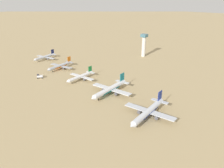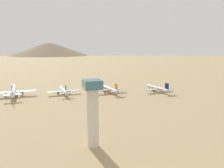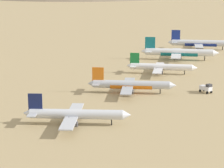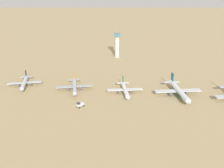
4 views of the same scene
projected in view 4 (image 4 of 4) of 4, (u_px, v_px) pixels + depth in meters
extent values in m
plane|color=tan|center=(125.00, 93.00, 192.73)|extent=(1800.00, 1800.00, 0.00)
cylinder|color=silver|center=(24.00, 83.00, 204.97)|extent=(29.90, 7.57, 3.14)
cone|color=silver|center=(21.00, 90.00, 190.21)|extent=(3.08, 3.44, 3.08)
cone|color=silver|center=(27.00, 76.00, 219.59)|extent=(2.71, 3.14, 2.83)
cube|color=#141E51|center=(26.00, 73.00, 215.51)|extent=(4.54, 0.97, 5.79)
cube|color=#B6BBC5|center=(26.00, 77.00, 217.21)|extent=(4.10, 10.21, 0.30)
cube|color=#B6BBC5|center=(25.00, 83.00, 206.31)|extent=(8.31, 28.41, 0.37)
cylinder|color=#4C4C54|center=(31.00, 84.00, 207.00)|extent=(3.72, 2.40, 1.90)
cylinder|color=#4C4C54|center=(19.00, 85.00, 205.25)|extent=(3.72, 2.40, 1.90)
cylinder|color=black|center=(23.00, 90.00, 195.37)|extent=(0.36, 0.36, 3.16)
cylinder|color=black|center=(28.00, 84.00, 207.94)|extent=(0.36, 0.36, 3.16)
cylinder|color=black|center=(22.00, 84.00, 207.18)|extent=(0.36, 0.36, 3.16)
cylinder|color=#B2B7C1|center=(75.00, 86.00, 196.85)|extent=(31.17, 6.69, 3.27)
cone|color=#B2B7C1|center=(75.00, 95.00, 181.36)|extent=(3.09, 3.49, 3.21)
cone|color=#B2B7C1|center=(74.00, 79.00, 212.17)|extent=(2.72, 3.19, 2.94)
cube|color=orange|center=(74.00, 76.00, 207.90)|extent=(4.74, 0.82, 6.03)
cube|color=#A4A8B2|center=(74.00, 80.00, 209.68)|extent=(3.88, 10.57, 0.31)
cube|color=#A4A8B2|center=(75.00, 86.00, 198.24)|extent=(7.52, 29.57, 0.39)
cylinder|color=#4C4C54|center=(81.00, 88.00, 198.78)|extent=(3.81, 2.37, 1.98)
cylinder|color=#4C4C54|center=(68.00, 88.00, 197.33)|extent=(3.81, 2.37, 1.98)
cylinder|color=black|center=(75.00, 94.00, 186.77)|extent=(0.38, 0.38, 3.29)
cylinder|color=black|center=(77.00, 87.00, 199.87)|extent=(0.38, 0.38, 3.29)
cylinder|color=black|center=(72.00, 88.00, 199.24)|extent=(0.38, 0.38, 3.29)
cylinder|color=orange|center=(75.00, 87.00, 196.94)|extent=(17.31, 5.15, 3.28)
cylinder|color=white|center=(125.00, 90.00, 190.94)|extent=(29.94, 4.51, 3.15)
cone|color=white|center=(128.00, 98.00, 175.92)|extent=(2.79, 3.20, 3.09)
cone|color=white|center=(122.00, 82.00, 205.80)|extent=(2.45, 2.94, 2.83)
cube|color=#197A38|center=(123.00, 79.00, 201.67)|extent=(4.57, 0.50, 5.80)
cube|color=silver|center=(123.00, 83.00, 203.39)|extent=(3.10, 10.05, 0.30)
cube|color=silver|center=(125.00, 90.00, 192.29)|extent=(5.43, 28.33, 0.37)
cylinder|color=#4C4C54|center=(131.00, 91.00, 192.50)|extent=(3.56, 2.06, 1.91)
cylinder|color=#4C4C54|center=(119.00, 91.00, 191.71)|extent=(3.56, 2.06, 1.91)
cylinder|color=black|center=(127.00, 98.00, 181.16)|extent=(0.36, 0.36, 3.17)
cylinder|color=black|center=(127.00, 91.00, 193.73)|extent=(0.36, 0.36, 3.17)
cylinder|color=black|center=(122.00, 91.00, 193.39)|extent=(0.36, 0.36, 3.17)
cylinder|color=silver|center=(179.00, 91.00, 186.45)|extent=(38.38, 5.96, 4.03)
cone|color=silver|center=(189.00, 103.00, 167.21)|extent=(3.59, 4.12, 3.95)
cone|color=silver|center=(170.00, 81.00, 205.49)|extent=(3.15, 3.78, 3.63)
cube|color=#14727F|center=(172.00, 77.00, 200.20)|extent=(5.85, 0.67, 7.43)
cube|color=silver|center=(172.00, 82.00, 202.39)|extent=(4.04, 12.90, 0.38)
cube|color=silver|center=(178.00, 91.00, 188.18)|extent=(7.13, 36.32, 0.48)
cylinder|color=#4C4C54|center=(186.00, 93.00, 188.48)|extent=(4.58, 2.66, 2.44)
cylinder|color=#4C4C54|center=(170.00, 93.00, 187.40)|extent=(4.58, 2.66, 2.44)
cylinder|color=black|center=(185.00, 102.00, 173.93)|extent=(0.47, 0.47, 4.06)
cylinder|color=black|center=(181.00, 92.00, 190.04)|extent=(0.47, 0.47, 4.06)
cylinder|color=black|center=(174.00, 92.00, 189.57)|extent=(0.47, 0.47, 4.06)
cylinder|color=#14727F|center=(179.00, 91.00, 186.56)|extent=(21.20, 5.10, 4.04)
cube|color=silver|center=(80.00, 104.00, 170.13)|extent=(5.36, 5.24, 1.70)
cube|color=#333338|center=(78.00, 103.00, 168.42)|extent=(2.73, 2.74, 1.10)
cylinder|color=black|center=(79.00, 108.00, 168.56)|extent=(1.04, 1.01, 1.10)
cylinder|color=black|center=(77.00, 107.00, 169.97)|extent=(1.04, 1.01, 1.10)
cylinder|color=black|center=(84.00, 106.00, 171.33)|extent=(1.04, 1.01, 1.10)
cylinder|color=black|center=(81.00, 105.00, 172.73)|extent=(1.04, 1.01, 1.10)
cylinder|color=beige|center=(117.00, 47.00, 287.86)|extent=(4.80, 4.80, 24.90)
cube|color=#3F6B7A|center=(117.00, 35.00, 282.55)|extent=(7.20, 7.20, 3.60)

